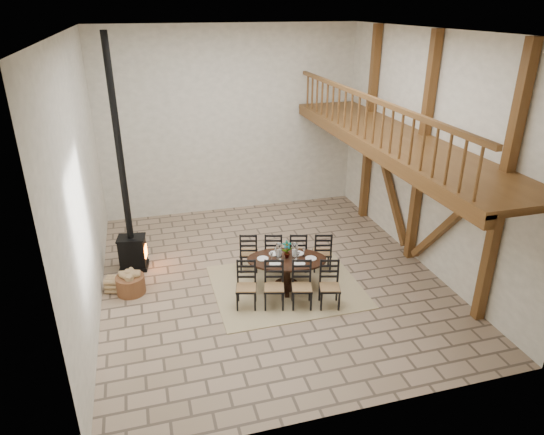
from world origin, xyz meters
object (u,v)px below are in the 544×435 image
object	(u,v)px
wood_stove	(129,222)
log_basket	(131,284)
dining_table	(287,272)
log_stack	(114,284)

from	to	relation	value
wood_stove	log_basket	world-z (taller)	wood_stove
dining_table	log_basket	xyz separation A→B (m)	(-3.13, 0.64, -0.14)
dining_table	wood_stove	distance (m)	3.56
wood_stove	log_stack	size ratio (longest dim) A/B	12.70
wood_stove	log_stack	bearing A→B (deg)	-106.80
dining_table	wood_stove	world-z (taller)	wood_stove
dining_table	log_basket	size ratio (longest dim) A/B	4.14
log_basket	log_stack	size ratio (longest dim) A/B	1.47
dining_table	log_stack	world-z (taller)	dining_table
wood_stove	log_basket	xyz separation A→B (m)	(-0.08, -1.02, -0.94)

